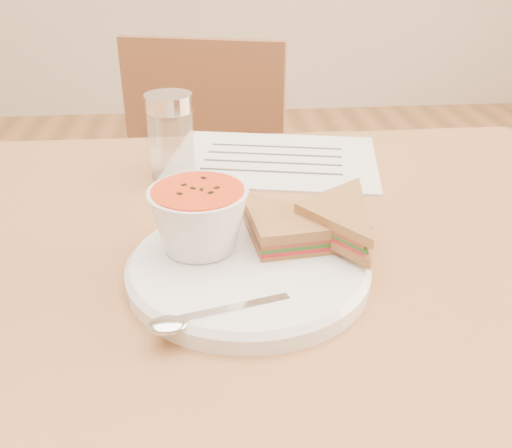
{
  "coord_description": "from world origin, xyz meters",
  "views": [
    {
      "loc": [
        -0.04,
        -0.59,
        1.07
      ],
      "look_at": [
        0.01,
        -0.08,
        0.8
      ],
      "focal_mm": 40.0,
      "sensor_mm": 36.0,
      "label": 1
    }
  ],
  "objects_px": {
    "chair_far": "(190,245)",
    "plate": "(248,269)",
    "soup_bowl": "(199,222)",
    "condiment_shaker": "(171,136)"
  },
  "relations": [
    {
      "from": "plate",
      "to": "condiment_shaker",
      "type": "height_order",
      "value": "condiment_shaker"
    },
    {
      "from": "condiment_shaker",
      "to": "plate",
      "type": "bearing_deg",
      "value": -72.59
    },
    {
      "from": "soup_bowl",
      "to": "plate",
      "type": "bearing_deg",
      "value": -28.92
    },
    {
      "from": "plate",
      "to": "condiment_shaker",
      "type": "bearing_deg",
      "value": 107.41
    },
    {
      "from": "chair_far",
      "to": "soup_bowl",
      "type": "distance_m",
      "value": 0.72
    },
    {
      "from": "plate",
      "to": "chair_far",
      "type": "bearing_deg",
      "value": 97.58
    },
    {
      "from": "chair_far",
      "to": "soup_bowl",
      "type": "bearing_deg",
      "value": 108.58
    },
    {
      "from": "chair_far",
      "to": "plate",
      "type": "bearing_deg",
      "value": 112.71
    },
    {
      "from": "plate",
      "to": "soup_bowl",
      "type": "xyz_separation_m",
      "value": [
        -0.05,
        0.03,
        0.04
      ]
    },
    {
      "from": "soup_bowl",
      "to": "condiment_shaker",
      "type": "relative_size",
      "value": 0.86
    }
  ]
}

